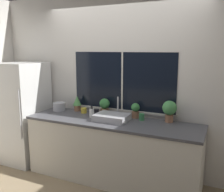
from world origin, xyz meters
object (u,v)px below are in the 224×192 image
object	(u,v)px
mug_green	(142,117)
soap_bottle	(92,113)
potted_plant_far_left	(77,102)
potted_plant_center_left	(105,106)
potted_plant_center_right	(135,110)
mug_yellow	(84,110)
mug_black	(96,112)
kettle	(59,106)
sink	(112,117)
potted_plant_far_right	(170,109)
refrigerator	(24,113)

from	to	relation	value
mug_green	soap_bottle	bearing A→B (deg)	-166.87
potted_plant_far_left	potted_plant_center_left	bearing A→B (deg)	-0.00
potted_plant_far_left	potted_plant_center_right	bearing A→B (deg)	0.00
potted_plant_far_left	potted_plant_center_left	size ratio (longest dim) A/B	1.00
potted_plant_center_right	mug_green	world-z (taller)	potted_plant_center_right
mug_yellow	mug_green	distance (m)	0.95
potted_plant_far_left	potted_plant_center_left	world-z (taller)	same
potted_plant_center_right	mug_black	world-z (taller)	potted_plant_center_right
potted_plant_far_left	mug_green	bearing A→B (deg)	-4.07
mug_green	kettle	size ratio (longest dim) A/B	0.48
sink	mug_green	xyz separation A→B (m)	(0.37, 0.18, 0.00)
potted_plant_far_right	kettle	world-z (taller)	potted_plant_far_right
potted_plant_far_left	potted_plant_center_right	world-z (taller)	potted_plant_far_left
potted_plant_center_right	potted_plant_far_right	size ratio (longest dim) A/B	0.73
sink	mug_black	distance (m)	0.41
refrigerator	mug_green	world-z (taller)	refrigerator
potted_plant_center_left	mug_black	xyz separation A→B (m)	(-0.11, -0.07, -0.09)
potted_plant_far_left	kettle	size ratio (longest dim) A/B	1.24
soap_bottle	mug_green	size ratio (longest dim) A/B	1.77
mug_green	kettle	xyz separation A→B (m)	(-1.39, -0.03, 0.02)
potted_plant_center_right	kettle	world-z (taller)	potted_plant_center_right
potted_plant_center_left	potted_plant_center_right	distance (m)	0.50
potted_plant_far_right	mug_green	distance (m)	0.40
refrigerator	sink	size ratio (longest dim) A/B	3.59
refrigerator	mug_yellow	xyz separation A→B (m)	(1.03, 0.21, 0.10)
mug_yellow	sink	bearing A→B (deg)	-18.11
sink	potted_plant_far_left	distance (m)	0.80
mug_black	kettle	size ratio (longest dim) A/B	0.45
sink	mug_yellow	size ratio (longest dim) A/B	5.08
potted_plant_center_left	mug_black	distance (m)	0.16
potted_plant_center_right	mug_green	bearing A→B (deg)	-32.91
potted_plant_far_left	mug_black	xyz separation A→B (m)	(0.39, -0.07, -0.10)
potted_plant_far_left	mug_green	size ratio (longest dim) A/B	2.57
sink	potted_plant_center_left	size ratio (longest dim) A/B	1.89
potted_plant_far_left	mug_black	bearing A→B (deg)	-10.28
sink	kettle	size ratio (longest dim) A/B	2.34
mug_black	mug_yellow	bearing A→B (deg)	-179.33
potted_plant_center_left	mug_green	world-z (taller)	potted_plant_center_left
mug_black	sink	bearing A→B (deg)	-28.00
refrigerator	mug_yellow	bearing A→B (deg)	11.76
mug_green	kettle	world-z (taller)	kettle
soap_bottle	mug_yellow	world-z (taller)	soap_bottle
soap_bottle	potted_plant_center_right	bearing A→B (deg)	22.67
potted_plant_center_left	kettle	size ratio (longest dim) A/B	1.24
sink	potted_plant_center_left	distance (m)	0.37
sink	mug_black	size ratio (longest dim) A/B	5.20
potted_plant_center_left	potted_plant_far_right	xyz separation A→B (m)	(0.99, 0.00, 0.05)
mug_yellow	mug_green	world-z (taller)	mug_green
sink	potted_plant_center_right	distance (m)	0.37
sink	potted_plant_far_left	world-z (taller)	sink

